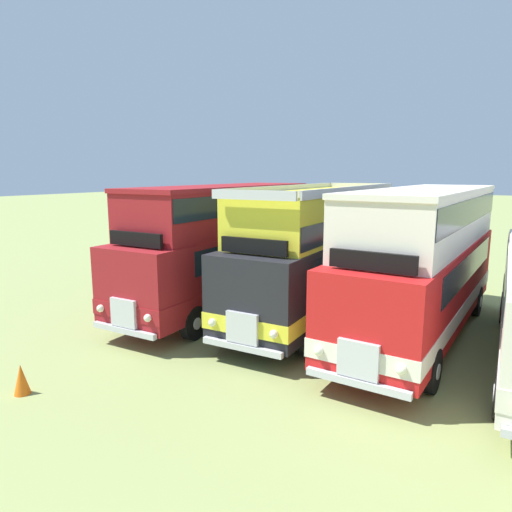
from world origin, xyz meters
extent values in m
cube|color=maroon|center=(-13.92, -0.36, 1.70)|extent=(2.85, 9.88, 2.30)
cube|color=maroon|center=(-13.92, -0.36, 1.10)|extent=(2.90, 9.93, 0.44)
cube|color=#19232D|center=(-13.94, 0.04, 2.30)|extent=(2.80, 7.49, 0.76)
cube|color=#19232D|center=(-13.75, -5.19, 2.35)|extent=(2.20, 0.18, 0.90)
cube|color=silver|center=(-13.74, -5.30, 1.10)|extent=(0.90, 0.15, 0.80)
cube|color=silver|center=(-13.74, -5.33, 0.60)|extent=(2.30, 0.22, 0.16)
sphere|color=#EAEACC|center=(-12.84, -5.28, 1.10)|extent=(0.22, 0.22, 0.22)
sphere|color=#EAEACC|center=(-14.64, -5.35, 1.10)|extent=(0.22, 0.22, 0.22)
cube|color=maroon|center=(-13.93, -0.11, 3.60)|extent=(2.72, 8.98, 1.50)
cube|color=maroon|center=(-13.93, -0.11, 4.42)|extent=(2.79, 9.08, 0.14)
cube|color=#19232D|center=(-13.93, -0.11, 3.90)|extent=(2.76, 8.88, 0.68)
cube|color=black|center=(-13.76, -4.70, 3.10)|extent=(1.90, 0.19, 0.40)
cylinder|color=black|center=(-12.65, -3.61, 0.52)|extent=(0.32, 1.05, 1.04)
cylinder|color=silver|center=(-12.50, -3.61, 0.52)|extent=(0.03, 0.36, 0.36)
cylinder|color=black|center=(-14.95, -3.70, 0.52)|extent=(0.32, 1.05, 1.04)
cylinder|color=silver|center=(-15.10, -3.70, 0.52)|extent=(0.03, 0.36, 0.36)
cylinder|color=black|center=(-12.88, 2.78, 0.52)|extent=(0.32, 1.05, 1.04)
cylinder|color=silver|center=(-12.74, 2.79, 0.52)|extent=(0.03, 0.36, 0.36)
cylinder|color=black|center=(-15.18, 2.70, 0.52)|extent=(0.32, 1.05, 1.04)
cylinder|color=silver|center=(-15.33, 2.69, 0.52)|extent=(0.03, 0.36, 0.36)
cube|color=black|center=(-10.44, 0.37, 1.70)|extent=(2.90, 9.98, 2.30)
cube|color=yellow|center=(-10.44, 0.37, 1.10)|extent=(2.94, 10.02, 0.44)
cube|color=#19232D|center=(-10.46, 0.77, 2.30)|extent=(2.83, 7.58, 0.76)
cube|color=#19232D|center=(-10.24, -4.51, 2.35)|extent=(2.20, 0.19, 0.90)
cube|color=silver|center=(-10.24, -4.62, 1.10)|extent=(0.90, 0.16, 0.80)
cube|color=silver|center=(-10.24, -4.65, 0.60)|extent=(2.30, 0.23, 0.16)
sphere|color=#EAEACC|center=(-9.34, -4.60, 1.10)|extent=(0.22, 0.22, 0.22)
sphere|color=#EAEACC|center=(-11.14, -4.67, 1.10)|extent=(0.22, 0.22, 0.22)
cube|color=yellow|center=(-10.45, 0.62, 3.60)|extent=(2.76, 9.08, 1.50)
cube|color=silver|center=(-10.26, -4.07, 4.40)|extent=(2.40, 0.20, 0.24)
cube|color=silver|center=(-10.61, 4.61, 4.40)|extent=(2.40, 0.20, 0.24)
cube|color=silver|center=(-9.25, 0.66, 4.40)|extent=(0.47, 8.98, 0.24)
cube|color=silver|center=(-11.65, 0.57, 4.40)|extent=(0.47, 8.98, 0.24)
cube|color=#19232D|center=(-10.45, 0.62, 3.30)|extent=(2.80, 8.98, 0.64)
cube|color=black|center=(-10.26, -4.02, 3.10)|extent=(1.90, 0.20, 0.40)
cylinder|color=black|center=(-9.16, -2.93, 0.52)|extent=(0.32, 1.05, 1.04)
cylinder|color=silver|center=(-9.01, -2.92, 0.52)|extent=(0.03, 0.36, 0.36)
cylinder|color=black|center=(-11.45, -3.02, 0.52)|extent=(0.32, 1.05, 1.04)
cylinder|color=silver|center=(-11.60, -3.03, 0.52)|extent=(0.03, 0.36, 0.36)
cylinder|color=black|center=(-9.42, 3.55, 0.52)|extent=(0.32, 1.05, 1.04)
cylinder|color=silver|center=(-9.27, 3.56, 0.52)|extent=(0.03, 0.36, 0.36)
cylinder|color=black|center=(-11.72, 3.46, 0.52)|extent=(0.32, 1.05, 1.04)
cylinder|color=silver|center=(-11.87, 3.45, 0.52)|extent=(0.03, 0.36, 0.36)
cube|color=red|center=(-6.96, 0.15, 1.70)|extent=(2.73, 10.30, 2.30)
cube|color=silver|center=(-6.96, 0.15, 1.10)|extent=(2.77, 10.34, 0.44)
cube|color=#19232D|center=(-6.95, 0.55, 2.30)|extent=(2.71, 7.90, 0.76)
cube|color=#19232D|center=(-7.07, -4.91, 2.35)|extent=(2.20, 0.15, 0.90)
cube|color=silver|center=(-7.08, -5.02, 1.10)|extent=(0.90, 0.14, 0.80)
cube|color=silver|center=(-7.08, -5.05, 0.60)|extent=(2.30, 0.19, 0.16)
sphere|color=#EAEACC|center=(-6.18, -5.05, 1.10)|extent=(0.22, 0.22, 0.22)
sphere|color=#EAEACC|center=(-7.98, -5.01, 1.10)|extent=(0.22, 0.22, 0.22)
cube|color=silver|center=(-6.96, 0.40, 3.60)|extent=(2.61, 9.40, 1.50)
cube|color=silver|center=(-6.96, 0.40, 4.42)|extent=(2.67, 9.50, 0.14)
cube|color=#19232D|center=(-6.96, 0.40, 3.90)|extent=(2.65, 9.30, 0.68)
cube|color=black|center=(-7.06, -4.42, 3.10)|extent=(1.90, 0.16, 0.40)
cylinder|color=black|center=(-5.89, -3.39, 0.52)|extent=(0.30, 1.05, 1.04)
cylinder|color=silver|center=(-5.74, -3.40, 0.52)|extent=(0.03, 0.36, 0.36)
cylinder|color=black|center=(-8.19, -3.34, 0.52)|extent=(0.30, 1.05, 1.04)
cylinder|color=silver|center=(-8.34, -3.34, 0.52)|extent=(0.03, 0.36, 0.36)
cylinder|color=black|center=(-5.74, 3.45, 0.52)|extent=(0.30, 1.05, 1.04)
cylinder|color=silver|center=(-5.59, 3.45, 0.52)|extent=(0.03, 0.36, 0.36)
cylinder|color=black|center=(-8.04, 3.50, 0.52)|extent=(0.30, 1.05, 1.04)
cylinder|color=silver|center=(-8.19, 3.51, 0.52)|extent=(0.03, 0.36, 0.36)
cylinder|color=black|center=(-4.44, -3.85, 0.52)|extent=(0.34, 1.05, 1.04)
cylinder|color=silver|center=(-4.59, -3.85, 0.52)|extent=(0.04, 0.36, 0.36)
cylinder|color=black|center=(-4.81, 2.97, 0.52)|extent=(0.34, 1.05, 1.04)
cylinder|color=silver|center=(-4.96, 2.96, 0.52)|extent=(0.04, 0.36, 0.36)
cone|color=orange|center=(-13.75, -8.36, 0.35)|extent=(0.36, 0.36, 0.71)
camera|label=1|loc=(-4.13, -13.86, 4.96)|focal=32.35mm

